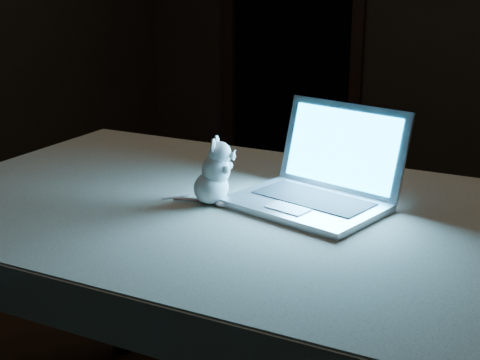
% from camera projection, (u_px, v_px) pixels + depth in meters
% --- Properties ---
extents(doorway, '(1.06, 0.36, 2.13)m').
position_uv_depth(doorway, '(292.00, 19.00, 4.86)').
color(doorway, black).
rests_on(doorway, back_wall).
extents(table, '(1.55, 1.01, 0.82)m').
position_uv_depth(table, '(223.00, 343.00, 1.97)').
color(table, black).
rests_on(table, floor).
extents(tablecloth, '(1.77, 1.30, 0.11)m').
position_uv_depth(tablecloth, '(222.00, 223.00, 1.86)').
color(tablecloth, beige).
rests_on(tablecloth, table).
extents(laptop, '(0.45, 0.42, 0.26)m').
position_uv_depth(laptop, '(307.00, 161.00, 1.77)').
color(laptop, '#B3B2B7').
rests_on(laptop, tablecloth).
extents(plush_mouse, '(0.14, 0.14, 0.18)m').
position_uv_depth(plush_mouse, '(211.00, 171.00, 1.82)').
color(plush_mouse, silver).
rests_on(plush_mouse, tablecloth).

